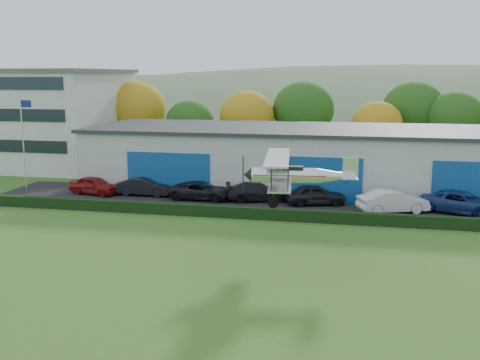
% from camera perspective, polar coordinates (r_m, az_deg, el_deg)
% --- Properties ---
extents(ground, '(300.00, 300.00, 0.00)m').
position_cam_1_polar(ground, '(24.14, -8.59, -13.39)').
color(ground, '#396821').
rests_on(ground, ground).
extents(apron, '(48.00, 9.00, 0.05)m').
position_cam_1_polar(apron, '(43.01, 4.99, -2.47)').
color(apron, black).
rests_on(apron, ground).
extents(hedge, '(46.00, 0.60, 0.80)m').
position_cam_1_polar(hedge, '(38.29, 4.13, -3.53)').
color(hedge, black).
rests_on(hedge, ground).
extents(hangar, '(40.60, 12.60, 5.30)m').
position_cam_1_polar(hangar, '(49.18, 8.34, 2.24)').
color(hangar, '#B2B7BC').
rests_on(hangar, ground).
extents(office_block, '(20.60, 15.60, 10.40)m').
position_cam_1_polar(office_block, '(66.33, -21.09, 6.04)').
color(office_block, silver).
rests_on(office_block, ground).
extents(flagpole, '(1.05, 0.10, 8.00)m').
position_cam_1_polar(flagpole, '(51.10, -21.24, 4.35)').
color(flagpole, silver).
rests_on(flagpole, ground).
extents(tree_belt, '(75.70, 13.22, 10.12)m').
position_cam_1_polar(tree_belt, '(61.76, 5.29, 6.77)').
color(tree_belt, '#3D2614').
rests_on(tree_belt, ground).
extents(distant_hills, '(430.00, 196.00, 56.00)m').
position_cam_1_polar(distant_hills, '(162.67, 7.39, 2.56)').
color(distant_hills, '#4C6642').
rests_on(distant_hills, ground).
extents(car_0, '(4.60, 2.62, 1.47)m').
position_cam_1_polar(car_0, '(47.74, -14.66, -0.53)').
color(car_0, maroon).
rests_on(car_0, apron).
extents(car_1, '(4.52, 1.60, 1.48)m').
position_cam_1_polar(car_1, '(46.38, -9.70, -0.65)').
color(car_1, black).
rests_on(car_1, apron).
extents(car_2, '(5.11, 2.46, 1.40)m').
position_cam_1_polar(car_2, '(44.35, -3.99, -1.09)').
color(car_2, black).
rests_on(car_2, apron).
extents(car_3, '(5.36, 3.27, 1.45)m').
position_cam_1_polar(car_3, '(43.76, 1.82, -1.20)').
color(car_3, black).
rests_on(car_3, apron).
extents(car_4, '(4.85, 2.93, 1.54)m').
position_cam_1_polar(car_4, '(42.80, 7.71, -1.50)').
color(car_4, black).
rests_on(car_4, apron).
extents(car_5, '(5.32, 3.52, 1.66)m').
position_cam_1_polar(car_5, '(41.45, 15.38, -2.11)').
color(car_5, silver).
rests_on(car_5, apron).
extents(car_6, '(6.16, 4.55, 1.56)m').
position_cam_1_polar(car_6, '(42.89, 21.67, -2.14)').
color(car_6, navy).
rests_on(car_6, apron).
extents(biplane, '(6.27, 7.19, 2.68)m').
position_cam_1_polar(biplane, '(30.50, 5.58, 0.63)').
color(biplane, silver).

